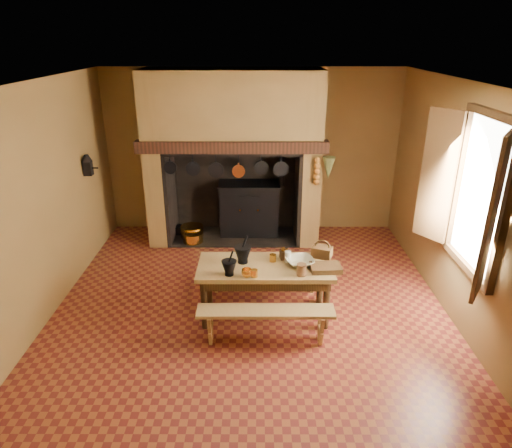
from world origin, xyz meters
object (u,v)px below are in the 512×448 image
Objects in this scene: coffee_grinder at (285,254)px; mixing_bowl at (300,262)px; work_table at (265,273)px; wicker_basket at (322,251)px; iron_range at (250,208)px; bench_front at (266,318)px.

mixing_bowl is (0.17, -0.17, -0.02)m from coffee_grinder.
work_table is 9.59× the size of coffee_grinder.
wicker_basket is (0.30, 0.22, 0.03)m from mixing_bowl.
iron_range is at bearing 133.58° from wicker_basket.
work_table is 0.35m from coffee_grinder.
work_table is at bearing 90.00° from bench_front.
bench_front is at bearing -90.00° from work_table.
work_table is 0.44m from mixing_bowl.
coffee_grinder is at bearing 36.99° from work_table.
work_table is at bearing -177.99° from mixing_bowl.
mixing_bowl is (0.42, 0.01, 0.15)m from work_table.
coffee_grinder is (0.24, 0.73, 0.44)m from bench_front.
wicker_basket reaches higher than work_table.
bench_front is 9.11× the size of coffee_grinder.
wicker_basket is at bearing 47.69° from bench_front.
work_table is 5.64× the size of wicker_basket.
work_table is at bearing -140.37° from wicker_basket.
iron_range reaches higher than wicker_basket.
wicker_basket reaches higher than mixing_bowl.
iron_range is 2.52m from wicker_basket.
iron_range is 2.63m from mixing_bowl.
mixing_bowl reaches higher than work_table.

